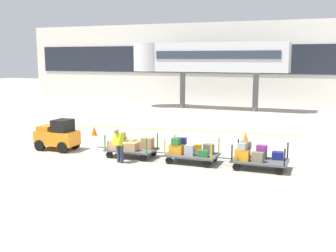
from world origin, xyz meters
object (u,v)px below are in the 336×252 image
(baggage_cart_tail, at_px, (257,157))
(baggage_handler, at_px, (119,144))
(safety_cone_far, at_px, (245,137))
(baggage_tug, at_px, (58,135))
(safety_cone_near, at_px, (94,131))
(baggage_cart_lead, at_px, (130,146))
(baggage_cart_middle, at_px, (190,151))

(baggage_cart_tail, height_order, baggage_handler, baggage_handler)
(baggage_cart_tail, xyz_separation_m, safety_cone_far, (-1.54, 5.46, -0.26))
(baggage_tug, bearing_deg, baggage_handler, -16.02)
(baggage_cart_tail, relative_size, safety_cone_near, 5.46)
(baggage_tug, height_order, baggage_handler, baggage_tug)
(baggage_cart_lead, bearing_deg, baggage_handler, -86.42)
(baggage_cart_middle, distance_m, baggage_handler, 3.19)
(baggage_tug, bearing_deg, baggage_cart_middle, 0.46)
(baggage_cart_lead, height_order, baggage_cart_middle, baggage_cart_middle)
(safety_cone_far, bearing_deg, baggage_cart_middle, -104.52)
(baggage_cart_middle, relative_size, safety_cone_near, 5.46)
(baggage_handler, distance_m, safety_cone_far, 8.03)
(baggage_cart_tail, bearing_deg, safety_cone_near, 158.79)
(baggage_cart_tail, distance_m, safety_cone_far, 5.68)
(baggage_cart_middle, distance_m, safety_cone_far, 5.67)
(baggage_handler, relative_size, safety_cone_far, 2.84)
(baggage_cart_lead, height_order, safety_cone_near, baggage_cart_lead)
(baggage_tug, xyz_separation_m, safety_cone_near, (-0.42, 4.14, -0.48))
(safety_cone_far, bearing_deg, safety_cone_near, -171.04)
(baggage_cart_middle, relative_size, baggage_handler, 1.92)
(baggage_cart_tail, xyz_separation_m, baggage_handler, (-5.88, -1.27, 0.33))
(safety_cone_near, bearing_deg, safety_cone_far, 8.96)
(baggage_cart_lead, xyz_separation_m, baggage_handler, (0.08, -1.25, 0.34))
(safety_cone_far, bearing_deg, baggage_cart_lead, -128.87)
(baggage_handler, bearing_deg, baggage_tug, 163.98)
(baggage_cart_lead, height_order, baggage_cart_tail, baggage_cart_tail)
(baggage_cart_tail, bearing_deg, safety_cone_far, 105.72)
(baggage_cart_tail, distance_m, safety_cone_near, 11.21)
(baggage_cart_lead, bearing_deg, baggage_tug, -179.16)
(baggage_cart_tail, bearing_deg, baggage_cart_lead, -179.78)
(baggage_cart_lead, distance_m, baggage_cart_middle, 3.00)
(baggage_cart_lead, height_order, safety_cone_far, baggage_cart_lead)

